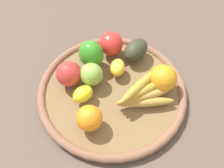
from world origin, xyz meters
TOP-DOWN VIEW (x-y plane):
  - ground_plane at (0.00, 0.00)m, footprint 2.40×2.40m
  - basket at (0.00, 0.00)m, footprint 0.44×0.44m
  - lemon_0 at (-0.05, 0.03)m, footprint 0.07×0.07m
  - apple_0 at (-0.06, -0.11)m, footprint 0.08×0.08m
  - bell_pepper at (-0.11, -0.03)m, footprint 0.11×0.10m
  - banana_bunch at (0.07, 0.07)m, footprint 0.12×0.17m
  - orange_1 at (0.04, 0.14)m, footprint 0.11×0.11m
  - lemon_1 at (0.01, -0.09)m, footprint 0.07×0.07m
  - avocado at (-0.10, 0.11)m, footprint 0.10×0.11m
  - apple_1 at (-0.04, -0.05)m, footprint 0.09×0.09m
  - apple_2 at (-0.14, 0.04)m, footprint 0.08×0.08m
  - orange_0 at (0.10, -0.09)m, footprint 0.08×0.08m

SIDE VIEW (x-z plane):
  - ground_plane at x=0.00m, z-range 0.00..0.00m
  - basket at x=0.00m, z-range 0.00..0.03m
  - lemon_0 at x=-0.05m, z-range 0.03..0.08m
  - lemon_1 at x=0.01m, z-range 0.03..0.08m
  - banana_bunch at x=0.07m, z-range 0.03..0.09m
  - avocado at x=-0.10m, z-range 0.03..0.09m
  - apple_1 at x=-0.04m, z-range 0.03..0.10m
  - orange_0 at x=0.10m, z-range 0.03..0.10m
  - apple_0 at x=-0.06m, z-range 0.03..0.11m
  - apple_2 at x=-0.14m, z-range 0.03..0.11m
  - orange_1 at x=0.04m, z-range 0.03..0.11m
  - bell_pepper at x=-0.11m, z-range 0.03..0.12m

